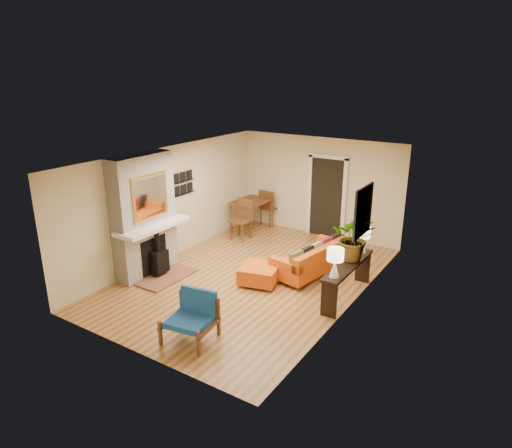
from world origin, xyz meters
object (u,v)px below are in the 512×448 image
(sofa, at_px, (313,259))
(blue_chair, at_px, (193,314))
(ottoman, at_px, (260,273))
(lamp_near, at_px, (335,259))
(lamp_far, at_px, (363,236))
(console_table, at_px, (348,271))
(houseplant, at_px, (354,238))
(dining_table, at_px, (254,207))

(sofa, height_order, blue_chair, blue_chair)
(ottoman, xyz_separation_m, lamp_near, (1.77, -0.31, 0.84))
(blue_chair, relative_size, lamp_far, 1.60)
(console_table, relative_size, houseplant, 2.04)
(lamp_far, bearing_deg, blue_chair, -115.82)
(blue_chair, distance_m, lamp_near, 2.63)
(console_table, xyz_separation_m, lamp_near, (0.00, -0.68, 0.49))
(sofa, xyz_separation_m, ottoman, (-0.72, -1.04, -0.11))
(lamp_far, bearing_deg, houseplant, -91.27)
(blue_chair, height_order, houseplant, houseplant)
(dining_table, bearing_deg, lamp_near, -39.08)
(blue_chair, height_order, dining_table, dining_table)
(blue_chair, xyz_separation_m, lamp_near, (1.62, 1.98, 0.63))
(console_table, bearing_deg, sofa, 147.54)
(lamp_far, bearing_deg, ottoman, -149.07)
(dining_table, height_order, lamp_far, lamp_far)
(blue_chair, height_order, lamp_far, lamp_far)
(houseplant, bearing_deg, lamp_near, -89.38)
(ottoman, bearing_deg, lamp_far, 30.93)
(ottoman, distance_m, houseplant, 2.09)
(console_table, distance_m, lamp_far, 0.84)
(lamp_near, height_order, lamp_far, same)
(lamp_near, bearing_deg, lamp_far, 90.00)
(blue_chair, distance_m, console_table, 3.11)
(lamp_near, xyz_separation_m, lamp_far, (0.00, 1.37, 0.00))
(blue_chair, bearing_deg, houseplant, 60.93)
(ottoman, bearing_deg, console_table, 11.78)
(ottoman, xyz_separation_m, lamp_far, (1.77, 1.06, 0.84))
(blue_chair, distance_m, dining_table, 5.32)
(sofa, xyz_separation_m, houseplant, (1.04, -0.43, 0.85))
(blue_chair, bearing_deg, ottoman, 93.68)
(dining_table, bearing_deg, houseplant, -29.29)
(sofa, distance_m, console_table, 1.27)
(ottoman, relative_size, blue_chair, 1.05)
(lamp_near, xyz_separation_m, houseplant, (-0.01, 0.92, 0.11))
(ottoman, bearing_deg, dining_table, 125.27)
(sofa, distance_m, lamp_far, 1.28)
(dining_table, height_order, lamp_near, lamp_near)
(ottoman, height_order, houseplant, houseplant)
(console_table, height_order, lamp_far, lamp_far)
(dining_table, xyz_separation_m, console_table, (3.63, -2.27, -0.10))
(sofa, distance_m, houseplant, 1.41)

